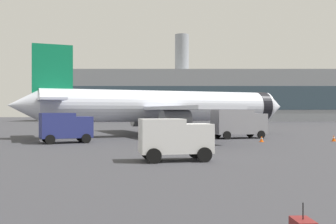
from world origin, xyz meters
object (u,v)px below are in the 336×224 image
(safety_cone_near, at_px, (335,138))
(safety_cone_mid, at_px, (263,139))
(cargo_van, at_px, (176,137))
(airplane_at_gate, at_px, (165,106))
(service_truck, at_px, (67,126))
(fuel_truck, at_px, (240,123))

(safety_cone_near, bearing_deg, safety_cone_mid, -173.21)
(cargo_van, relative_size, safety_cone_mid, 7.79)
(airplane_at_gate, xyz_separation_m, service_truck, (-9.34, -10.94, -2.05))
(airplane_at_gate, bearing_deg, safety_cone_mid, -44.63)
(cargo_van, height_order, safety_cone_near, cargo_van)
(cargo_van, xyz_separation_m, safety_cone_near, (16.46, 16.01, -1.13))
(fuel_truck, xyz_separation_m, cargo_van, (-7.54, -20.53, -0.32))
(fuel_truck, bearing_deg, cargo_van, -110.18)
(fuel_truck, relative_size, safety_cone_near, 10.07)
(cargo_van, distance_m, safety_cone_near, 22.99)
(airplane_at_gate, height_order, safety_cone_near, airplane_at_gate)
(cargo_van, bearing_deg, airplane_at_gate, 92.21)
(service_truck, relative_size, cargo_van, 1.12)
(service_truck, bearing_deg, cargo_van, -53.47)
(safety_cone_near, bearing_deg, airplane_at_gate, 153.10)
(safety_cone_mid, bearing_deg, cargo_van, -120.50)
(safety_cone_near, distance_m, safety_cone_mid, 7.61)
(safety_cone_mid, bearing_deg, safety_cone_near, 6.79)
(service_truck, xyz_separation_m, fuel_truck, (17.85, 6.62, 0.16))
(safety_cone_near, bearing_deg, cargo_van, -135.79)
(service_truck, distance_m, fuel_truck, 19.03)
(fuel_truck, xyz_separation_m, safety_cone_near, (8.92, -4.51, -1.46))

